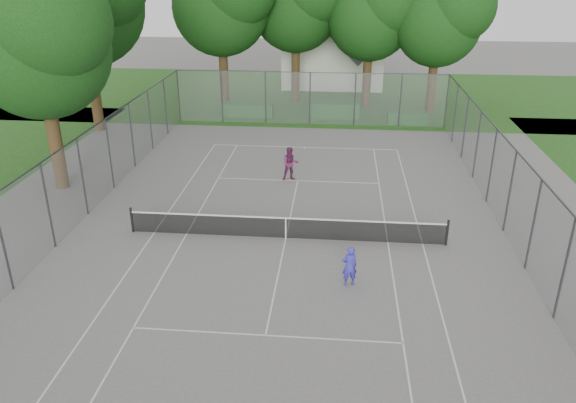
# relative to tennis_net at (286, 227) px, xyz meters

# --- Properties ---
(ground) EXTENTS (120.00, 120.00, 0.00)m
(ground) POSITION_rel_tennis_net_xyz_m (0.00, 0.00, -0.51)
(ground) COLOR #605E5C
(ground) RESTS_ON ground
(grass_far) EXTENTS (60.00, 20.00, 0.00)m
(grass_far) POSITION_rel_tennis_net_xyz_m (0.00, 26.00, -0.51)
(grass_far) COLOR #1F4A15
(grass_far) RESTS_ON ground
(court_markings) EXTENTS (11.03, 23.83, 0.01)m
(court_markings) POSITION_rel_tennis_net_xyz_m (0.00, 0.00, -0.50)
(court_markings) COLOR beige
(court_markings) RESTS_ON ground
(tennis_net) EXTENTS (12.87, 0.10, 1.10)m
(tennis_net) POSITION_rel_tennis_net_xyz_m (0.00, 0.00, 0.00)
(tennis_net) COLOR black
(tennis_net) RESTS_ON ground
(perimeter_fence) EXTENTS (18.08, 34.08, 3.52)m
(perimeter_fence) POSITION_rel_tennis_net_xyz_m (0.00, 0.00, 1.30)
(perimeter_fence) COLOR #38383D
(perimeter_fence) RESTS_ON ground
(tree_far_midright) EXTENTS (7.03, 6.42, 10.11)m
(tree_far_midright) POSITION_rel_tennis_net_xyz_m (4.06, 22.33, 6.44)
(tree_far_midright) COLOR #392815
(tree_far_midright) RESTS_ON ground
(tree_far_right) EXTENTS (6.84, 6.24, 9.83)m
(tree_far_right) POSITION_rel_tennis_net_xyz_m (8.64, 20.87, 6.24)
(tree_far_right) COLOR #392815
(tree_far_right) RESTS_ON ground
(tree_side_front) EXTENTS (7.32, 6.69, 10.53)m
(tree_side_front) POSITION_rel_tennis_net_xyz_m (-11.49, 4.45, 6.72)
(tree_side_front) COLOR #392815
(tree_side_front) RESTS_ON ground
(hedge_left) EXTENTS (3.62, 1.09, 0.91)m
(hedge_left) POSITION_rel_tennis_net_xyz_m (-4.53, 18.70, -0.06)
(hedge_left) COLOR #194F1B
(hedge_left) RESTS_ON ground
(hedge_mid) EXTENTS (3.41, 0.97, 1.07)m
(hedge_mid) POSITION_rel_tennis_net_xyz_m (1.70, 18.75, 0.03)
(hedge_mid) COLOR #194F1B
(hedge_mid) RESTS_ON ground
(hedge_right) EXTENTS (2.69, 0.99, 0.81)m
(hedge_right) POSITION_rel_tennis_net_xyz_m (6.65, 17.73, -0.11)
(hedge_right) COLOR #194F1B
(hedge_right) RESTS_ON ground
(house) EXTENTS (8.51, 6.59, 10.59)m
(house) POSITION_rel_tennis_net_xyz_m (1.28, 30.28, 3.75)
(house) COLOR beige
(house) RESTS_ON ground
(girl_player) EXTENTS (0.62, 0.49, 1.49)m
(girl_player) POSITION_rel_tennis_net_xyz_m (2.53, -3.28, 0.23)
(girl_player) COLOR #3631B7
(girl_player) RESTS_ON ground
(woman_player) EXTENTS (0.98, 0.84, 1.74)m
(woman_player) POSITION_rel_tennis_net_xyz_m (-0.38, 6.51, 0.36)
(woman_player) COLOR #65214A
(woman_player) RESTS_ON ground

